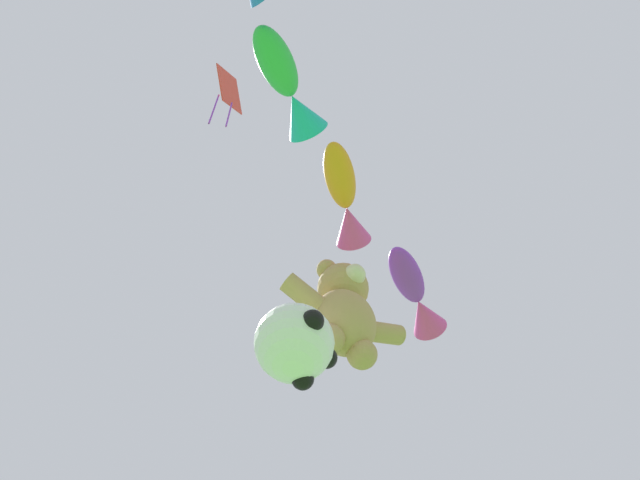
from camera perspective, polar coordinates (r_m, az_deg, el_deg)
teddy_bear_kite at (r=10.44m, az=1.96°, el=-5.69°), size 2.06×0.91×2.09m
soccer_ball_kite at (r=8.91m, az=-2.01°, el=-8.28°), size 1.11×1.10×1.02m
fish_kite_violet at (r=12.96m, az=7.66°, el=-4.41°), size 1.88×1.59×0.64m
fish_kite_tangerine at (r=10.83m, az=2.02°, el=3.17°), size 1.52×1.60×0.56m
fish_kite_emerald at (r=10.58m, az=-2.55°, el=12.04°), size 1.71×1.46×0.63m
diamond_kite at (r=14.27m, az=-7.37°, el=11.58°), size 0.91×0.70×2.57m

